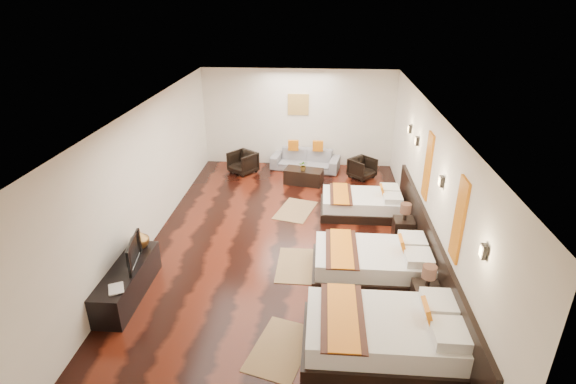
# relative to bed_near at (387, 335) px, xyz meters

# --- Properties ---
(floor) EXTENTS (5.50, 9.50, 0.01)m
(floor) POSITION_rel_bed_near_xyz_m (-1.70, 2.81, -0.30)
(floor) COLOR black
(floor) RESTS_ON ground
(ceiling) EXTENTS (5.50, 9.50, 0.01)m
(ceiling) POSITION_rel_bed_near_xyz_m (-1.70, 2.81, 2.50)
(ceiling) COLOR white
(ceiling) RESTS_ON floor
(back_wall) EXTENTS (5.50, 0.01, 2.80)m
(back_wall) POSITION_rel_bed_near_xyz_m (-1.70, 7.56, 1.10)
(back_wall) COLOR silver
(back_wall) RESTS_ON floor
(left_wall) EXTENTS (0.01, 9.50, 2.80)m
(left_wall) POSITION_rel_bed_near_xyz_m (-4.45, 2.81, 1.10)
(left_wall) COLOR silver
(left_wall) RESTS_ON floor
(right_wall) EXTENTS (0.01, 9.50, 2.80)m
(right_wall) POSITION_rel_bed_near_xyz_m (1.05, 2.81, 1.10)
(right_wall) COLOR silver
(right_wall) RESTS_ON floor
(headboard_panel) EXTENTS (0.08, 6.60, 0.90)m
(headboard_panel) POSITION_rel_bed_near_xyz_m (1.01, 2.01, 0.15)
(headboard_panel) COLOR black
(headboard_panel) RESTS_ON floor
(bed_near) EXTENTS (2.33, 1.46, 0.89)m
(bed_near) POSITION_rel_bed_near_xyz_m (0.00, 0.00, 0.00)
(bed_near) COLOR black
(bed_near) RESTS_ON floor
(bed_mid) EXTENTS (2.14, 1.35, 0.82)m
(bed_mid) POSITION_rel_bed_near_xyz_m (-0.00, 1.89, -0.02)
(bed_mid) COLOR black
(bed_mid) RESTS_ON floor
(bed_far) EXTENTS (1.89, 1.19, 0.72)m
(bed_far) POSITION_rel_bed_near_xyz_m (-0.01, 4.39, -0.06)
(bed_far) COLOR black
(bed_far) RESTS_ON floor
(nightstand_a) EXTENTS (0.42, 0.42, 0.83)m
(nightstand_a) POSITION_rel_bed_near_xyz_m (0.75, 0.99, -0.01)
(nightstand_a) COLOR black
(nightstand_a) RESTS_ON floor
(nightstand_b) EXTENTS (0.41, 0.41, 0.82)m
(nightstand_b) POSITION_rel_bed_near_xyz_m (0.75, 3.26, -0.02)
(nightstand_b) COLOR black
(nightstand_b) RESTS_ON floor
(jute_mat_near) EXTENTS (1.05, 1.36, 0.01)m
(jute_mat_near) POSITION_rel_bed_near_xyz_m (-1.51, -0.07, -0.30)
(jute_mat_near) COLOR olive
(jute_mat_near) RESTS_ON floor
(jute_mat_mid) EXTENTS (0.76, 1.21, 0.01)m
(jute_mat_mid) POSITION_rel_bed_near_xyz_m (-1.40, 2.10, -0.30)
(jute_mat_mid) COLOR olive
(jute_mat_mid) RESTS_ON floor
(jute_mat_far) EXTENTS (1.04, 1.36, 0.01)m
(jute_mat_far) POSITION_rel_bed_near_xyz_m (-1.57, 4.41, -0.30)
(jute_mat_far) COLOR olive
(jute_mat_far) RESTS_ON floor
(tv_console) EXTENTS (0.50, 1.80, 0.55)m
(tv_console) POSITION_rel_bed_near_xyz_m (-4.20, 0.97, -0.03)
(tv_console) COLOR black
(tv_console) RESTS_ON floor
(tv) EXTENTS (0.24, 0.82, 0.47)m
(tv) POSITION_rel_bed_near_xyz_m (-4.15, 1.10, 0.48)
(tv) COLOR black
(tv) RESTS_ON tv_console
(book) EXTENTS (0.33, 0.37, 0.03)m
(book) POSITION_rel_bed_near_xyz_m (-4.20, 0.35, 0.26)
(book) COLOR black
(book) RESTS_ON tv_console
(figurine) EXTENTS (0.43, 0.43, 0.35)m
(figurine) POSITION_rel_bed_near_xyz_m (-4.20, 1.66, 0.42)
(figurine) COLOR brown
(figurine) RESTS_ON tv_console
(sofa) EXTENTS (2.04, 1.08, 0.57)m
(sofa) POSITION_rel_bed_near_xyz_m (-1.46, 7.12, -0.02)
(sofa) COLOR gray
(sofa) RESTS_ON floor
(armchair_left) EXTENTS (0.94, 0.94, 0.62)m
(armchair_left) POSITION_rel_bed_near_xyz_m (-3.21, 6.70, 0.01)
(armchair_left) COLOR black
(armchair_left) RESTS_ON floor
(armchair_right) EXTENTS (0.87, 0.87, 0.57)m
(armchair_right) POSITION_rel_bed_near_xyz_m (0.14, 6.59, -0.02)
(armchair_right) COLOR black
(armchair_right) RESTS_ON floor
(coffee_table) EXTENTS (1.08, 0.70, 0.40)m
(coffee_table) POSITION_rel_bed_near_xyz_m (-1.46, 6.07, -0.10)
(coffee_table) COLOR black
(coffee_table) RESTS_ON floor
(table_plant) EXTENTS (0.27, 0.24, 0.27)m
(table_plant) POSITION_rel_bed_near_xyz_m (-1.46, 5.99, 0.23)
(table_plant) COLOR #275B1E
(table_plant) RESTS_ON coffee_table
(orange_panel_a) EXTENTS (0.04, 0.40, 1.30)m
(orange_panel_a) POSITION_rel_bed_near_xyz_m (1.03, 0.91, 1.40)
(orange_panel_a) COLOR #D86014
(orange_panel_a) RESTS_ON right_wall
(orange_panel_b) EXTENTS (0.04, 0.40, 1.30)m
(orange_panel_b) POSITION_rel_bed_near_xyz_m (1.03, 3.11, 1.40)
(orange_panel_b) COLOR #D86014
(orange_panel_b) RESTS_ON right_wall
(sconce_near) EXTENTS (0.07, 0.12, 0.18)m
(sconce_near) POSITION_rel_bed_near_xyz_m (1.01, -0.19, 1.55)
(sconce_near) COLOR black
(sconce_near) RESTS_ON right_wall
(sconce_mid) EXTENTS (0.07, 0.12, 0.18)m
(sconce_mid) POSITION_rel_bed_near_xyz_m (1.01, 2.01, 1.55)
(sconce_mid) COLOR black
(sconce_mid) RESTS_ON right_wall
(sconce_far) EXTENTS (0.07, 0.12, 0.18)m
(sconce_far) POSITION_rel_bed_near_xyz_m (1.01, 4.21, 1.55)
(sconce_far) COLOR black
(sconce_far) RESTS_ON right_wall
(sconce_lounge) EXTENTS (0.07, 0.12, 0.18)m
(sconce_lounge) POSITION_rel_bed_near_xyz_m (1.01, 5.11, 1.55)
(sconce_lounge) COLOR black
(sconce_lounge) RESTS_ON right_wall
(gold_artwork) EXTENTS (0.60, 0.04, 0.60)m
(gold_artwork) POSITION_rel_bed_near_xyz_m (-1.70, 7.54, 1.50)
(gold_artwork) COLOR #AD873F
(gold_artwork) RESTS_ON back_wall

